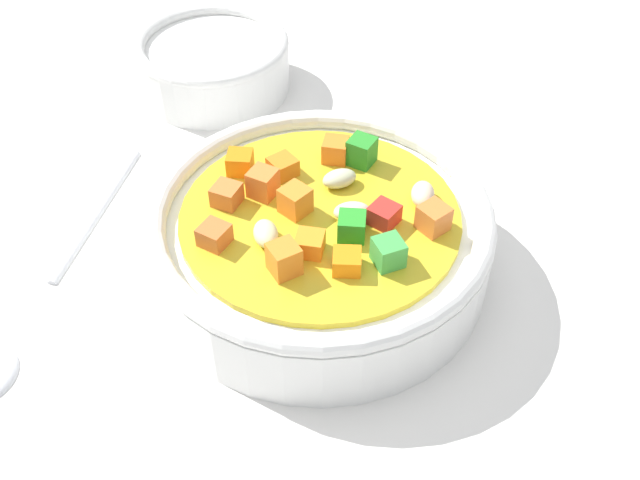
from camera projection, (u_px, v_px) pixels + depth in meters
The scene contains 4 objects.
ground_plane at pixel (320, 280), 44.85cm from camera, with size 140.00×140.00×2.00cm, color silver.
soup_bowl_main at pixel (320, 236), 42.27cm from camera, with size 19.42×19.42×6.10cm.
spoon at pixel (32, 308), 41.41cm from camera, with size 2.73×21.21×0.98cm.
side_bowl_small at pixel (213, 63), 56.67cm from camera, with size 11.72×11.72×4.26cm.
Camera 1 is at (5.52, -29.91, 32.05)cm, focal length 41.67 mm.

